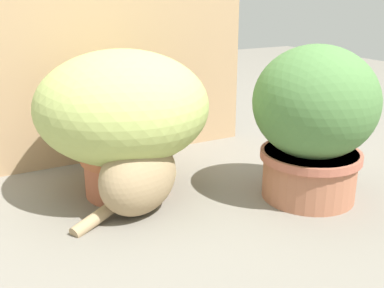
{
  "coord_description": "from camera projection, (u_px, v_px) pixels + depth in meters",
  "views": [
    {
      "loc": [
        -0.49,
        -1.15,
        0.61
      ],
      "look_at": [
        0.12,
        -0.03,
        0.18
      ],
      "focal_mm": 43.09,
      "sensor_mm": 36.0,
      "label": 1
    }
  ],
  "objects": [
    {
      "name": "ground_plane",
      "position": [
        152.0,
        205.0,
        1.37
      ],
      "size": [
        6.0,
        6.0,
        0.0
      ],
      "primitive_type": "plane",
      "color": "slate"
    },
    {
      "name": "cardboard_backdrop",
      "position": [
        117.0,
        48.0,
        1.66
      ],
      "size": [
        1.03,
        0.03,
        0.82
      ],
      "primitive_type": "cube",
      "color": "tan",
      "rests_on": "ground"
    },
    {
      "name": "grass_planter",
      "position": [
        123.0,
        113.0,
        1.38
      ],
      "size": [
        0.52,
        0.52,
        0.45
      ],
      "color": "#B66041",
      "rests_on": "ground"
    },
    {
      "name": "leafy_planter",
      "position": [
        314.0,
        119.0,
        1.35
      ],
      "size": [
        0.36,
        0.36,
        0.47
      ],
      "color": "#AC6A4C",
      "rests_on": "ground"
    },
    {
      "name": "cat",
      "position": [
        142.0,
        171.0,
        1.3
      ],
      "size": [
        0.39,
        0.26,
        0.32
      ],
      "color": "tan",
      "rests_on": "ground"
    },
    {
      "name": "mushroom_ornament_pink",
      "position": [
        126.0,
        171.0,
        1.32
      ],
      "size": [
        0.1,
        0.1,
        0.16
      ],
      "color": "silver",
      "rests_on": "ground"
    },
    {
      "name": "mushroom_ornament_red",
      "position": [
        151.0,
        172.0,
        1.33
      ],
      "size": [
        0.09,
        0.09,
        0.15
      ],
      "color": "silver",
      "rests_on": "ground"
    }
  ]
}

